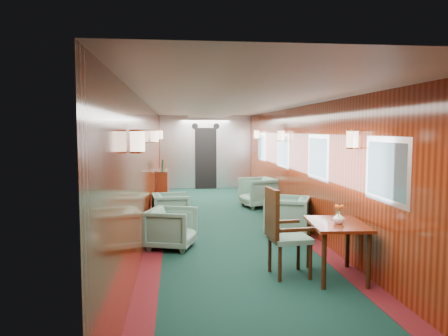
# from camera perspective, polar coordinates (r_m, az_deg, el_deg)

# --- Properties ---
(room) EXTENTS (12.00, 12.10, 2.40)m
(room) POSITION_cam_1_polar(r_m,az_deg,el_deg) (8.44, 0.34, 3.01)
(room) COLOR black
(room) RESTS_ON ground
(bulkhead) EXTENTS (2.98, 0.17, 2.39)m
(bulkhead) POSITION_cam_1_polar(r_m,az_deg,el_deg) (14.35, -2.42, 2.02)
(bulkhead) COLOR silver
(bulkhead) RESTS_ON ground
(windows_right) EXTENTS (0.02, 8.60, 0.80)m
(windows_right) POSITION_cam_1_polar(r_m,az_deg,el_deg) (8.99, 9.62, 1.89)
(windows_right) COLOR silver
(windows_right) RESTS_ON ground
(wall_sconces) EXTENTS (2.97, 7.97, 0.25)m
(wall_sconces) POSITION_cam_1_polar(r_m,az_deg,el_deg) (9.00, -0.08, 4.12)
(wall_sconces) COLOR #FFE3C6
(wall_sconces) RESTS_ON ground
(dining_table) EXTENTS (0.76, 1.03, 0.73)m
(dining_table) POSITION_cam_1_polar(r_m,az_deg,el_deg) (5.90, 14.55, -8.02)
(dining_table) COLOR #64210D
(dining_table) RESTS_ON ground
(side_chair) EXTENTS (0.57, 0.59, 1.17)m
(side_chair) POSITION_cam_1_polar(r_m,az_deg,el_deg) (5.81, 7.56, -7.88)
(side_chair) COLOR #214D42
(side_chair) RESTS_ON ground
(credenza) EXTENTS (0.30, 0.96, 1.13)m
(credenza) POSITION_cam_1_polar(r_m,az_deg,el_deg) (11.79, -8.04, -2.31)
(credenza) COLOR #64210D
(credenza) RESTS_ON ground
(flower_vase) EXTENTS (0.18, 0.18, 0.15)m
(flower_vase) POSITION_cam_1_polar(r_m,az_deg,el_deg) (5.80, 14.77, -6.30)
(flower_vase) COLOR white
(flower_vase) RESTS_ON dining_table
(armchair_left_near) EXTENTS (0.90, 0.89, 0.66)m
(armchair_left_near) POSITION_cam_1_polar(r_m,az_deg,el_deg) (7.23, -6.85, -7.80)
(armchair_left_near) COLOR #214D42
(armchair_left_near) RESTS_ON ground
(armchair_left_far) EXTENTS (0.80, 0.78, 0.66)m
(armchair_left_far) POSITION_cam_1_polar(r_m,az_deg,el_deg) (8.90, -6.95, -5.39)
(armchair_left_far) COLOR #214D42
(armchair_left_far) RESTS_ON ground
(armchair_right_near) EXTENTS (1.02, 1.00, 0.72)m
(armchair_right_near) POSITION_cam_1_polar(r_m,az_deg,el_deg) (8.14, 8.22, -6.17)
(armchair_right_near) COLOR #214D42
(armchair_right_near) RESTS_ON ground
(armchair_right_far) EXTENTS (0.98, 0.96, 0.74)m
(armchair_right_far) POSITION_cam_1_polar(r_m,az_deg,el_deg) (10.95, 4.50, -3.20)
(armchair_right_far) COLOR #214D42
(armchair_right_far) RESTS_ON ground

